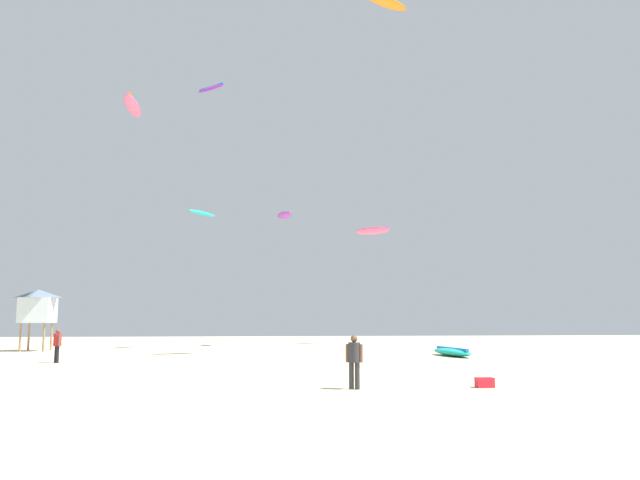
{
  "coord_description": "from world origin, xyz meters",
  "views": [
    {
      "loc": [
        -3.39,
        -13.8,
        2.27
      ],
      "look_at": [
        0.0,
        21.01,
        6.74
      ],
      "focal_mm": 33.98,
      "sensor_mm": 36.0,
      "label": 1
    }
  ],
  "objects_px": {
    "person_midground": "(57,343)",
    "kite_grounded_near": "(452,352)",
    "kite_aloft_0": "(132,106)",
    "kite_aloft_2": "(202,213)",
    "cooler_box": "(485,383)",
    "kite_aloft_1": "(284,215)",
    "person_foreground": "(354,358)",
    "kite_aloft_3": "(211,88)",
    "kite_aloft_4": "(386,2)",
    "kite_aloft_5": "(372,231)",
    "lifeguard_tower": "(38,306)"
  },
  "relations": [
    {
      "from": "person_midground",
      "to": "kite_aloft_1",
      "type": "relative_size",
      "value": 0.64
    },
    {
      "from": "cooler_box",
      "to": "kite_aloft_3",
      "type": "height_order",
      "value": "kite_aloft_3"
    },
    {
      "from": "cooler_box",
      "to": "kite_aloft_0",
      "type": "distance_m",
      "value": 30.71
    },
    {
      "from": "kite_aloft_1",
      "to": "kite_aloft_5",
      "type": "bearing_deg",
      "value": 21.82
    },
    {
      "from": "kite_aloft_0",
      "to": "kite_aloft_2",
      "type": "xyz_separation_m",
      "value": [
        4.25,
        5.47,
        -6.27
      ]
    },
    {
      "from": "kite_grounded_near",
      "to": "kite_aloft_4",
      "type": "height_order",
      "value": "kite_aloft_4"
    },
    {
      "from": "lifeguard_tower",
      "to": "kite_aloft_5",
      "type": "xyz_separation_m",
      "value": [
        24.76,
        8.38,
        6.72
      ]
    },
    {
      "from": "kite_aloft_0",
      "to": "kite_aloft_1",
      "type": "distance_m",
      "value": 14.63
    },
    {
      "from": "person_midground",
      "to": "kite_aloft_5",
      "type": "xyz_separation_m",
      "value": [
        19.79,
        19.57,
        8.79
      ]
    },
    {
      "from": "cooler_box",
      "to": "kite_aloft_5",
      "type": "xyz_separation_m",
      "value": [
        2.34,
        32.03,
        9.62
      ]
    },
    {
      "from": "kite_aloft_2",
      "to": "kite_aloft_5",
      "type": "distance_m",
      "value": 15.32
    },
    {
      "from": "person_foreground",
      "to": "lifeguard_tower",
      "type": "xyz_separation_m",
      "value": [
        -18.13,
        23.71,
        2.06
      ]
    },
    {
      "from": "kite_grounded_near",
      "to": "kite_aloft_5",
      "type": "distance_m",
      "value": 19.05
    },
    {
      "from": "lifeguard_tower",
      "to": "kite_aloft_0",
      "type": "xyz_separation_m",
      "value": [
        6.4,
        -3.04,
        13.27
      ]
    },
    {
      "from": "kite_aloft_0",
      "to": "kite_aloft_4",
      "type": "relative_size",
      "value": 1.29
    },
    {
      "from": "cooler_box",
      "to": "kite_aloft_1",
      "type": "xyz_separation_m",
      "value": [
        -5.47,
        28.9,
        10.33
      ]
    },
    {
      "from": "kite_aloft_1",
      "to": "kite_aloft_5",
      "type": "distance_m",
      "value": 8.45
    },
    {
      "from": "person_midground",
      "to": "kite_grounded_near",
      "type": "relative_size",
      "value": 0.38
    },
    {
      "from": "kite_aloft_1",
      "to": "kite_aloft_5",
      "type": "xyz_separation_m",
      "value": [
        7.82,
        3.13,
        -0.71
      ]
    },
    {
      "from": "person_foreground",
      "to": "kite_grounded_near",
      "type": "bearing_deg",
      "value": -6.25
    },
    {
      "from": "cooler_box",
      "to": "kite_aloft_0",
      "type": "height_order",
      "value": "kite_aloft_0"
    },
    {
      "from": "kite_aloft_2",
      "to": "kite_aloft_3",
      "type": "bearing_deg",
      "value": 89.18
    },
    {
      "from": "kite_grounded_near",
      "to": "kite_aloft_4",
      "type": "relative_size",
      "value": 1.33
    },
    {
      "from": "person_midground",
      "to": "kite_aloft_1",
      "type": "xyz_separation_m",
      "value": [
        11.98,
        16.44,
        9.5
      ]
    },
    {
      "from": "lifeguard_tower",
      "to": "cooler_box",
      "type": "bearing_deg",
      "value": -46.53
    },
    {
      "from": "person_midground",
      "to": "kite_aloft_0",
      "type": "bearing_deg",
      "value": -137.85
    },
    {
      "from": "person_midground",
      "to": "person_foreground",
      "type": "bearing_deg",
      "value": 98.52
    },
    {
      "from": "person_midground",
      "to": "kite_aloft_3",
      "type": "bearing_deg",
      "value": -145.44
    },
    {
      "from": "cooler_box",
      "to": "kite_aloft_0",
      "type": "xyz_separation_m",
      "value": [
        -16.02,
        20.61,
        16.16
      ]
    },
    {
      "from": "person_midground",
      "to": "kite_aloft_1",
      "type": "bearing_deg",
      "value": -163.98
    },
    {
      "from": "kite_aloft_2",
      "to": "person_foreground",
      "type": "bearing_deg",
      "value": -74.04
    },
    {
      "from": "kite_aloft_2",
      "to": "kite_aloft_3",
      "type": "relative_size",
      "value": 0.99
    },
    {
      "from": "kite_aloft_2",
      "to": "kite_aloft_5",
      "type": "xyz_separation_m",
      "value": [
        14.11,
        5.95,
        -0.28
      ]
    },
    {
      "from": "kite_aloft_1",
      "to": "kite_aloft_5",
      "type": "height_order",
      "value": "kite_aloft_1"
    },
    {
      "from": "person_foreground",
      "to": "kite_aloft_0",
      "type": "relative_size",
      "value": 0.39
    },
    {
      "from": "kite_grounded_near",
      "to": "lifeguard_tower",
      "type": "xyz_separation_m",
      "value": [
        -26.35,
        8.03,
        2.81
      ]
    },
    {
      "from": "kite_aloft_0",
      "to": "kite_aloft_3",
      "type": "height_order",
      "value": "kite_aloft_3"
    },
    {
      "from": "person_foreground",
      "to": "kite_aloft_2",
      "type": "distance_m",
      "value": 28.66
    },
    {
      "from": "kite_aloft_0",
      "to": "kite_aloft_2",
      "type": "height_order",
      "value": "kite_aloft_0"
    },
    {
      "from": "kite_grounded_near",
      "to": "kite_aloft_0",
      "type": "distance_m",
      "value": 26.1
    },
    {
      "from": "person_midground",
      "to": "kite_aloft_1",
      "type": "height_order",
      "value": "kite_aloft_1"
    },
    {
      "from": "kite_aloft_1",
      "to": "cooler_box",
      "type": "bearing_deg",
      "value": -79.28
    },
    {
      "from": "kite_aloft_0",
      "to": "kite_aloft_4",
      "type": "xyz_separation_m",
      "value": [
        16.33,
        -4.98,
        5.54
      ]
    },
    {
      "from": "cooler_box",
      "to": "kite_aloft_2",
      "type": "height_order",
      "value": "kite_aloft_2"
    },
    {
      "from": "person_midground",
      "to": "kite_aloft_4",
      "type": "bearing_deg",
      "value": 152.2
    },
    {
      "from": "person_foreground",
      "to": "kite_aloft_1",
      "type": "xyz_separation_m",
      "value": [
        -1.18,
        28.96,
        9.5
      ]
    },
    {
      "from": "person_midground",
      "to": "kite_aloft_1",
      "type": "distance_m",
      "value": 22.45
    },
    {
      "from": "person_midground",
      "to": "kite_aloft_0",
      "type": "distance_m",
      "value": 17.43
    },
    {
      "from": "person_foreground",
      "to": "kite_aloft_0",
      "type": "xyz_separation_m",
      "value": [
        -11.73,
        20.67,
        15.33
      ]
    },
    {
      "from": "kite_aloft_0",
      "to": "kite_aloft_3",
      "type": "distance_m",
      "value": 12.16
    }
  ]
}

